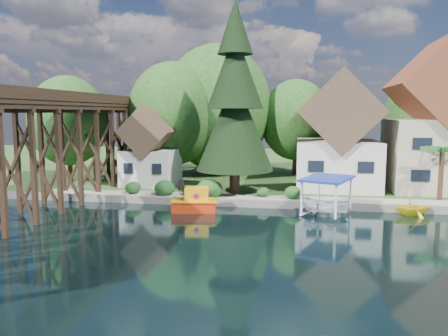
{
  "coord_description": "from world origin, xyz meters",
  "views": [
    {
      "loc": [
        3.29,
        -26.67,
        7.65
      ],
      "look_at": [
        -2.24,
        6.0,
        3.42
      ],
      "focal_mm": 35.0,
      "sensor_mm": 36.0,
      "label": 1
    }
  ],
  "objects_px": {
    "tugboat": "(195,202)",
    "boat_canopy": "(327,199)",
    "house_left": "(337,139)",
    "house_center": "(437,126)",
    "shed": "(151,151)",
    "conifer": "(235,102)",
    "palm_tree": "(442,151)",
    "boat_yellow": "(413,205)",
    "trestle_bridge": "(52,142)",
    "boat_white_a": "(322,210)"
  },
  "relations": [
    {
      "from": "tugboat",
      "to": "boat_canopy",
      "type": "relative_size",
      "value": 0.71
    },
    {
      "from": "house_left",
      "to": "house_center",
      "type": "bearing_deg",
      "value": 3.18
    },
    {
      "from": "shed",
      "to": "conifer",
      "type": "height_order",
      "value": "conifer"
    },
    {
      "from": "house_center",
      "to": "palm_tree",
      "type": "bearing_deg",
      "value": -101.34
    },
    {
      "from": "shed",
      "to": "boat_canopy",
      "type": "height_order",
      "value": "shed"
    },
    {
      "from": "house_left",
      "to": "boat_yellow",
      "type": "relative_size",
      "value": 3.94
    },
    {
      "from": "house_left",
      "to": "tugboat",
      "type": "bearing_deg",
      "value": -138.32
    },
    {
      "from": "palm_tree",
      "to": "tugboat",
      "type": "distance_m",
      "value": 20.54
    },
    {
      "from": "trestle_bridge",
      "to": "boat_yellow",
      "type": "relative_size",
      "value": 15.79
    },
    {
      "from": "boat_white_a",
      "to": "boat_yellow",
      "type": "distance_m",
      "value": 6.77
    },
    {
      "from": "shed",
      "to": "tugboat",
      "type": "height_order",
      "value": "shed"
    },
    {
      "from": "trestle_bridge",
      "to": "house_center",
      "type": "relative_size",
      "value": 3.18
    },
    {
      "from": "tugboat",
      "to": "boat_canopy",
      "type": "distance_m",
      "value": 10.04
    },
    {
      "from": "boat_yellow",
      "to": "house_left",
      "type": "bearing_deg",
      "value": 16.78
    },
    {
      "from": "palm_tree",
      "to": "boat_white_a",
      "type": "distance_m",
      "value": 11.69
    },
    {
      "from": "house_center",
      "to": "boat_white_a",
      "type": "distance_m",
      "value": 16.08
    },
    {
      "from": "tugboat",
      "to": "boat_white_a",
      "type": "xyz_separation_m",
      "value": [
        9.72,
        0.44,
        -0.35
      ]
    },
    {
      "from": "shed",
      "to": "boat_canopy",
      "type": "relative_size",
      "value": 1.49
    },
    {
      "from": "house_left",
      "to": "boat_canopy",
      "type": "distance_m",
      "value": 10.73
    },
    {
      "from": "house_center",
      "to": "conifer",
      "type": "height_order",
      "value": "conifer"
    },
    {
      "from": "boat_white_a",
      "to": "trestle_bridge",
      "type": "bearing_deg",
      "value": 112.0
    },
    {
      "from": "house_left",
      "to": "boat_white_a",
      "type": "xyz_separation_m",
      "value": [
        -1.79,
        -9.8,
        -4.73
      ]
    },
    {
      "from": "boat_yellow",
      "to": "shed",
      "type": "bearing_deg",
      "value": 60.0
    },
    {
      "from": "palm_tree",
      "to": "boat_canopy",
      "type": "height_order",
      "value": "palm_tree"
    },
    {
      "from": "conifer",
      "to": "boat_canopy",
      "type": "relative_size",
      "value": 3.18
    },
    {
      "from": "trestle_bridge",
      "to": "house_center",
      "type": "xyz_separation_m",
      "value": [
        32.0,
        11.33,
        1.07
      ]
    },
    {
      "from": "trestle_bridge",
      "to": "palm_tree",
      "type": "xyz_separation_m",
      "value": [
        30.94,
        6.03,
        -0.81
      ]
    },
    {
      "from": "house_center",
      "to": "boat_yellow",
      "type": "relative_size",
      "value": 4.96
    },
    {
      "from": "house_center",
      "to": "boat_white_a",
      "type": "height_order",
      "value": "house_center"
    },
    {
      "from": "boat_yellow",
      "to": "boat_canopy",
      "type": "bearing_deg",
      "value": 87.71
    },
    {
      "from": "conifer",
      "to": "boat_canopy",
      "type": "xyz_separation_m",
      "value": [
        7.69,
        -5.32,
        -7.34
      ]
    },
    {
      "from": "trestle_bridge",
      "to": "boat_white_a",
      "type": "height_order",
      "value": "trestle_bridge"
    },
    {
      "from": "house_left",
      "to": "boat_yellow",
      "type": "height_order",
      "value": "house_left"
    },
    {
      "from": "house_center",
      "to": "boat_white_a",
      "type": "bearing_deg",
      "value": -136.33
    },
    {
      "from": "boat_canopy",
      "to": "conifer",
      "type": "bearing_deg",
      "value": 145.36
    },
    {
      "from": "house_left",
      "to": "trestle_bridge",
      "type": "bearing_deg",
      "value": -154.79
    },
    {
      "from": "shed",
      "to": "boat_canopy",
      "type": "distance_m",
      "value": 18.7
    },
    {
      "from": "house_center",
      "to": "shed",
      "type": "height_order",
      "value": "house_center"
    },
    {
      "from": "shed",
      "to": "house_left",
      "type": "bearing_deg",
      "value": 4.77
    },
    {
      "from": "conifer",
      "to": "boat_white_a",
      "type": "bearing_deg",
      "value": -35.29
    },
    {
      "from": "shed",
      "to": "boat_canopy",
      "type": "xyz_separation_m",
      "value": [
        16.51,
        -8.38,
        -2.59
      ]
    },
    {
      "from": "trestle_bridge",
      "to": "boat_canopy",
      "type": "relative_size",
      "value": 8.39
    },
    {
      "from": "house_left",
      "to": "boat_yellow",
      "type": "xyz_separation_m",
      "value": [
        4.89,
        -8.74,
        -4.4
      ]
    },
    {
      "from": "trestle_bridge",
      "to": "shed",
      "type": "relative_size",
      "value": 5.63
    },
    {
      "from": "trestle_bridge",
      "to": "house_left",
      "type": "distance_m",
      "value": 25.42
    },
    {
      "from": "tugboat",
      "to": "conifer",
      "type": "bearing_deg",
      "value": 67.73
    },
    {
      "from": "house_center",
      "to": "boat_canopy",
      "type": "relative_size",
      "value": 2.64
    },
    {
      "from": "house_left",
      "to": "shed",
      "type": "relative_size",
      "value": 1.4
    },
    {
      "from": "trestle_bridge",
      "to": "house_left",
      "type": "xyz_separation_m",
      "value": [
        23.0,
        10.83,
        -0.21
      ]
    },
    {
      "from": "palm_tree",
      "to": "boat_white_a",
      "type": "xyz_separation_m",
      "value": [
        -9.72,
        -5.0,
        -4.13
      ]
    }
  ]
}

